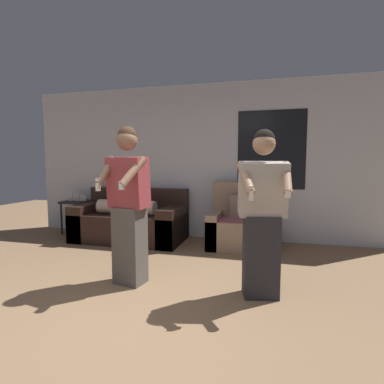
# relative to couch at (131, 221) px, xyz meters

# --- Properties ---
(ground_plane) EXTENTS (14.00, 14.00, 0.00)m
(ground_plane) POSITION_rel_couch_xyz_m (1.10, -2.69, -0.32)
(ground_plane) COLOR #846647
(wall_back) EXTENTS (6.46, 0.07, 2.70)m
(wall_back) POSITION_rel_couch_xyz_m (1.12, 0.52, 1.03)
(wall_back) COLOR silver
(wall_back) RESTS_ON ground_plane
(couch) EXTENTS (1.85, 0.96, 0.88)m
(couch) POSITION_rel_couch_xyz_m (0.00, 0.00, 0.00)
(couch) COLOR black
(couch) RESTS_ON ground_plane
(armchair) EXTENTS (1.00, 0.80, 1.02)m
(armchair) POSITION_rel_couch_xyz_m (1.89, 0.06, 0.02)
(armchair) COLOR #937A60
(armchair) RESTS_ON ground_plane
(side_table) EXTENTS (0.47, 0.47, 0.77)m
(side_table) POSITION_rel_couch_xyz_m (-1.24, 0.23, 0.21)
(side_table) COLOR black
(side_table) RESTS_ON ground_plane
(person_left) EXTENTS (0.49, 0.52, 1.72)m
(person_left) POSITION_rel_couch_xyz_m (0.83, -1.74, 0.56)
(person_left) COLOR #56514C
(person_left) RESTS_ON ground_plane
(person_right) EXTENTS (0.51, 0.55, 1.66)m
(person_right) POSITION_rel_couch_xyz_m (2.25, -1.72, 0.51)
(person_right) COLOR #28282D
(person_right) RESTS_ON ground_plane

